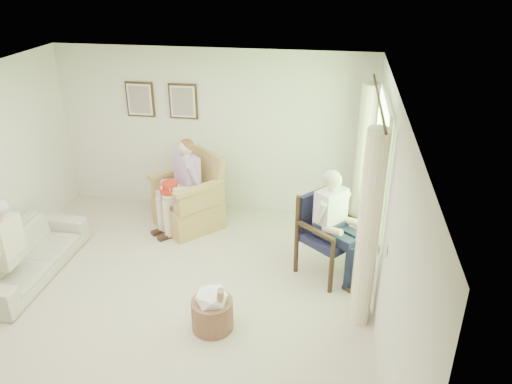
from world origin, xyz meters
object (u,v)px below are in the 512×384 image
at_px(person_dark, 333,218).
at_px(person_sofa, 1,245).
at_px(person_wicker, 184,180).
at_px(wicker_armchair, 189,203).
at_px(hatbox, 212,308).
at_px(wood_armchair, 332,229).
at_px(red_hat, 170,188).
at_px(sofa, 27,256).

relative_size(person_dark, person_sofa, 1.16).
distance_m(person_wicker, person_dark, 2.37).
distance_m(wicker_armchair, person_wicker, 0.49).
height_order(person_wicker, hatbox, person_wicker).
bearing_deg(person_sofa, person_wicker, 136.53).
height_order(wicker_armchair, person_sofa, person_sofa).
bearing_deg(wood_armchair, hatbox, 177.94).
relative_size(wicker_armchair, red_hat, 3.62).
height_order(person_sofa, hatbox, person_sofa).
xyz_separation_m(person_wicker, red_hat, (-0.18, -0.13, -0.08)).
bearing_deg(red_hat, sofa, -138.01).
xyz_separation_m(wicker_armchair, person_wicker, (-0.00, -0.15, 0.47)).
relative_size(wood_armchair, person_dark, 0.76).
bearing_deg(red_hat, person_wicker, 36.69).
relative_size(person_sofa, red_hat, 3.92).
relative_size(wood_armchair, sofa, 0.57).
bearing_deg(person_wicker, red_hat, -100.40).
bearing_deg(person_dark, person_sofa, 144.05).
distance_m(sofa, person_wicker, 2.34).
xyz_separation_m(wicker_armchair, person_dark, (2.20, -1.03, 0.49)).
relative_size(red_hat, hatbox, 0.45).
xyz_separation_m(person_dark, hatbox, (-1.26, -1.25, -0.58)).
relative_size(person_wicker, person_dark, 0.98).
bearing_deg(person_dark, wicker_armchair, 104.18).
xyz_separation_m(wicker_armchair, red_hat, (-0.18, -0.28, 0.39)).
bearing_deg(sofa, person_dark, -80.88).
distance_m(wood_armchair, person_sofa, 4.08).
distance_m(person_dark, person_sofa, 4.04).
relative_size(sofa, red_hat, 6.10).
height_order(wicker_armchair, red_hat, wicker_armchair).
relative_size(wood_armchair, red_hat, 3.46).
distance_m(wood_armchair, person_dark, 0.31).
distance_m(wicker_armchair, sofa, 2.38).
height_order(wicker_armchair, person_dark, person_dark).
bearing_deg(wicker_armchair, person_dark, 17.76).
distance_m(sofa, hatbox, 2.72).
height_order(wood_armchair, sofa, wood_armchair).
bearing_deg(person_sofa, red_hat, 137.61).
bearing_deg(hatbox, person_dark, 44.76).
xyz_separation_m(person_wicker, person_dark, (2.20, -0.88, 0.02)).
distance_m(sofa, red_hat, 2.11).
height_order(person_dark, hatbox, person_dark).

